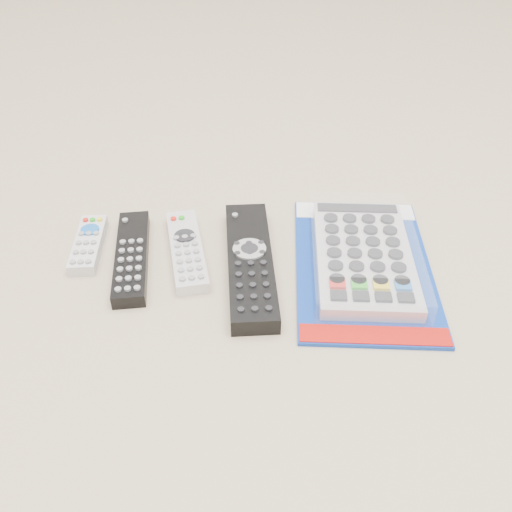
{
  "coord_description": "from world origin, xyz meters",
  "views": [
    {
      "loc": [
        -0.01,
        -0.63,
        0.52
      ],
      "look_at": [
        0.04,
        -0.0,
        0.01
      ],
      "focal_mm": 40.0,
      "sensor_mm": 36.0,
      "label": 1
    }
  ],
  "objects": [
    {
      "name": "remote_slim_black",
      "position": [
        -0.14,
        0.02,
        0.01
      ],
      "size": [
        0.05,
        0.2,
        0.02
      ],
      "rotation": [
        0.0,
        0.0,
        0.04
      ],
      "color": "black",
      "rests_on": "ground"
    },
    {
      "name": "remote_large_black",
      "position": [
        0.03,
        -0.01,
        0.01
      ],
      "size": [
        0.07,
        0.26,
        0.03
      ],
      "rotation": [
        0.0,
        0.0,
        -0.01
      ],
      "color": "black",
      "rests_on": "ground"
    },
    {
      "name": "remote_silver_dvd",
      "position": [
        -0.06,
        0.03,
        0.01
      ],
      "size": [
        0.07,
        0.19,
        0.02
      ],
      "rotation": [
        0.0,
        0.0,
        0.12
      ],
      "color": "silver",
      "rests_on": "ground"
    },
    {
      "name": "jumbo_remote_packaged",
      "position": [
        0.19,
        -0.01,
        0.02
      ],
      "size": [
        0.23,
        0.34,
        0.04
      ],
      "rotation": [
        0.0,
        0.0,
        -0.12
      ],
      "color": "navy",
      "rests_on": "ground"
    },
    {
      "name": "remote_small_grey",
      "position": [
        -0.21,
        0.05,
        0.01
      ],
      "size": [
        0.04,
        0.13,
        0.02
      ],
      "rotation": [
        0.0,
        0.0,
        -0.02
      ],
      "color": "#B8B8BA",
      "rests_on": "ground"
    }
  ]
}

